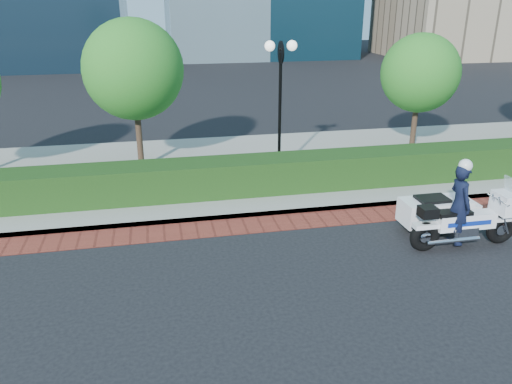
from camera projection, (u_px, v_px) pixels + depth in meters
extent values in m
plane|color=black|center=(291.00, 249.00, 11.82)|extent=(120.00, 120.00, 0.00)
cube|color=maroon|center=(276.00, 223.00, 13.19)|extent=(60.00, 1.00, 0.01)
cube|color=gray|center=(245.00, 168.00, 17.27)|extent=(60.00, 8.00, 0.15)
cube|color=black|center=(260.00, 174.00, 14.87)|extent=(18.00, 1.20, 1.00)
cylinder|color=black|center=(279.00, 167.00, 16.64)|extent=(0.30, 0.30, 0.30)
cylinder|color=black|center=(280.00, 112.00, 15.97)|extent=(0.10, 0.10, 3.70)
cylinder|color=black|center=(281.00, 53.00, 15.30)|extent=(0.04, 0.70, 0.70)
sphere|color=white|center=(270.00, 46.00, 15.17)|extent=(0.32, 0.32, 0.32)
sphere|color=white|center=(292.00, 46.00, 15.30)|extent=(0.32, 0.32, 0.32)
cylinder|color=#332319|center=(139.00, 137.00, 16.65)|extent=(0.20, 0.20, 2.17)
sphere|color=#1B6C1B|center=(133.00, 70.00, 15.85)|extent=(3.20, 3.20, 3.20)
cylinder|color=#332319|center=(414.00, 126.00, 18.57)|extent=(0.20, 0.20, 1.92)
sphere|color=#1B6C1B|center=(420.00, 73.00, 17.87)|extent=(2.80, 2.80, 2.80)
torus|color=black|center=(425.00, 237.00, 11.62)|extent=(0.73, 0.22, 0.73)
torus|color=black|center=(500.00, 229.00, 11.99)|extent=(0.73, 0.22, 0.73)
cube|color=white|center=(465.00, 221.00, 11.69)|extent=(1.44, 0.36, 0.38)
cube|color=silver|center=(461.00, 231.00, 11.78)|extent=(0.61, 0.44, 0.31)
cube|color=white|center=(506.00, 203.00, 11.74)|extent=(0.44, 0.61, 0.50)
cube|color=black|center=(454.00, 213.00, 11.55)|extent=(0.83, 0.33, 0.11)
cube|color=black|center=(428.00, 212.00, 11.39)|extent=(0.39, 0.36, 0.24)
cube|color=white|center=(435.00, 211.00, 12.56)|extent=(1.72, 0.78, 0.61)
cube|color=black|center=(432.00, 199.00, 12.41)|extent=(0.78, 0.56, 0.09)
torus|color=black|center=(419.00, 213.00, 13.12)|extent=(0.55, 0.18, 0.55)
imported|color=black|center=(459.00, 204.00, 11.49)|extent=(0.46, 0.70, 1.91)
sphere|color=white|center=(465.00, 166.00, 11.15)|extent=(0.31, 0.31, 0.31)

